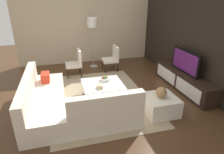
% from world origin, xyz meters
% --- Properties ---
extents(ground_plane, '(14.00, 14.00, 0.00)m').
position_xyz_m(ground_plane, '(0.00, 0.00, 0.00)').
color(ground_plane, '#4C301C').
extents(feature_wall_back, '(6.40, 0.12, 2.80)m').
position_xyz_m(feature_wall_back, '(0.00, 2.70, 1.40)').
color(feature_wall_back, black).
rests_on(feature_wall_back, ground).
extents(side_wall_left, '(0.12, 5.20, 2.80)m').
position_xyz_m(side_wall_left, '(-3.20, 0.20, 1.40)').
color(side_wall_left, beige).
rests_on(side_wall_left, ground).
extents(area_rug, '(3.38, 2.42, 0.01)m').
position_xyz_m(area_rug, '(-0.10, 0.00, 0.01)').
color(area_rug, tan).
rests_on(area_rug, ground).
extents(media_console, '(2.37, 0.45, 0.50)m').
position_xyz_m(media_console, '(0.00, 2.40, 0.25)').
color(media_console, black).
rests_on(media_console, ground).
extents(television, '(1.15, 0.06, 0.63)m').
position_xyz_m(television, '(0.00, 2.40, 0.81)').
color(television, black).
rests_on(television, media_console).
extents(sectional_couch, '(2.44, 2.31, 0.83)m').
position_xyz_m(sectional_couch, '(0.51, -0.90, 0.29)').
color(sectional_couch, beige).
rests_on(sectional_couch, ground).
extents(coffee_table, '(0.94, 1.02, 0.38)m').
position_xyz_m(coffee_table, '(-0.10, 0.10, 0.20)').
color(coffee_table, black).
rests_on(coffee_table, ground).
extents(accent_chair_near, '(0.54, 0.50, 0.87)m').
position_xyz_m(accent_chair_near, '(-1.78, -0.40, 0.49)').
color(accent_chair_near, black).
rests_on(accent_chair_near, ground).
extents(floor_lamp, '(0.34, 0.34, 1.77)m').
position_xyz_m(floor_lamp, '(-2.49, 0.30, 1.52)').
color(floor_lamp, '#A5A5AA').
rests_on(floor_lamp, ground).
extents(ottoman, '(0.70, 0.70, 0.40)m').
position_xyz_m(ottoman, '(0.97, 1.18, 0.20)').
color(ottoman, beige).
rests_on(ottoman, ground).
extents(fruit_bowl, '(0.28, 0.28, 0.14)m').
position_xyz_m(fruit_bowl, '(-0.28, 0.20, 0.43)').
color(fruit_bowl, silver).
rests_on(fruit_bowl, coffee_table).
extents(accent_chair_far, '(0.54, 0.51, 0.87)m').
position_xyz_m(accent_chair_far, '(-1.93, 0.86, 0.49)').
color(accent_chair_far, black).
rests_on(accent_chair_far, ground).
extents(decorative_ball, '(0.24, 0.24, 0.24)m').
position_xyz_m(decorative_ball, '(0.97, 1.18, 0.52)').
color(decorative_ball, '#997247').
rests_on(decorative_ball, ottoman).
extents(book_stack, '(0.21, 0.13, 0.08)m').
position_xyz_m(book_stack, '(0.12, -0.02, 0.42)').
color(book_stack, '#CCB78C').
rests_on(book_stack, coffee_table).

